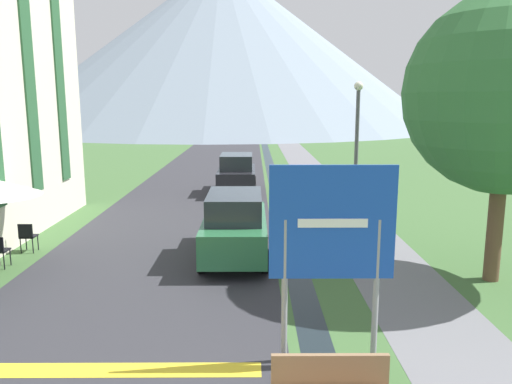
# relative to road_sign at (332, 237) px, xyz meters

# --- Properties ---
(ground_plane) EXTENTS (160.00, 160.00, 0.00)m
(ground_plane) POSITION_rel_road_sign_xyz_m (-1.33, 16.17, -2.12)
(ground_plane) COLOR #3D6033
(road) EXTENTS (6.40, 60.00, 0.01)m
(road) POSITION_rel_road_sign_xyz_m (-3.83, 26.17, -2.11)
(road) COLOR #2D2D33
(road) RESTS_ON ground_plane
(footpath) EXTENTS (2.20, 60.00, 0.01)m
(footpath) POSITION_rel_road_sign_xyz_m (2.27, 26.17, -2.11)
(footpath) COLOR slate
(footpath) RESTS_ON ground_plane
(drainage_channel) EXTENTS (0.60, 60.00, 0.00)m
(drainage_channel) POSITION_rel_road_sign_xyz_m (-0.13, 26.17, -2.11)
(drainage_channel) COLOR black
(drainage_channel) RESTS_ON ground_plane
(mountain_distant) EXTENTS (69.04, 69.04, 25.84)m
(mountain_distant) POSITION_rel_road_sign_xyz_m (-6.15, 75.45, 10.80)
(mountain_distant) COLOR gray
(mountain_distant) RESTS_ON ground_plane
(road_sign) EXTENTS (1.99, 0.11, 3.27)m
(road_sign) POSITION_rel_road_sign_xyz_m (0.00, 0.00, 0.00)
(road_sign) COLOR gray
(road_sign) RESTS_ON ground_plane
(parked_car_near) EXTENTS (1.76, 4.08, 1.82)m
(parked_car_near) POSITION_rel_road_sign_xyz_m (-1.73, 5.52, -1.21)
(parked_car_near) COLOR #28663D
(parked_car_near) RESTS_ON ground_plane
(parked_car_far) EXTENTS (1.78, 3.83, 1.82)m
(parked_car_far) POSITION_rel_road_sign_xyz_m (-2.00, 15.24, -1.21)
(parked_car_far) COLOR black
(parked_car_far) RESTS_ON ground_plane
(cafe_chair_far_left) EXTENTS (0.40, 0.40, 0.85)m
(cafe_chair_far_left) POSITION_rel_road_sign_xyz_m (-7.60, 6.03, -1.60)
(cafe_chair_far_left) COLOR black
(cafe_chair_far_left) RESTS_ON ground_plane
(streetlamp) EXTENTS (0.28, 0.28, 4.81)m
(streetlamp) POSITION_rel_road_sign_xyz_m (1.97, 7.88, 0.76)
(streetlamp) COLOR #515156
(streetlamp) RESTS_ON ground_plane
(tree_by_path) EXTENTS (4.57, 4.57, 6.69)m
(tree_by_path) POSITION_rel_road_sign_xyz_m (4.45, 3.78, 2.27)
(tree_by_path) COLOR brown
(tree_by_path) RESTS_ON ground_plane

